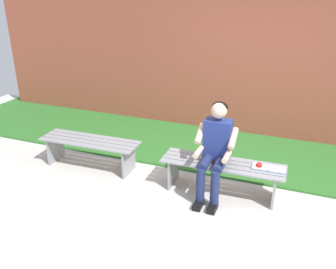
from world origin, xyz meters
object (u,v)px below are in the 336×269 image
Objects in this scene: apple at (259,165)px; book_open at (269,168)px; bench_near at (222,170)px; bench_far at (90,147)px; person_seated at (215,148)px.

book_open is (-0.12, -0.02, -0.03)m from apple.
book_open is (-0.57, -0.05, 0.12)m from bench_near.
apple is at bearing -179.37° from bench_far.
book_open reaches higher than bench_near.
bench_far is at bearing -0.73° from book_open.
person_seated is 0.72m from book_open.
bench_near is at bearing 3.38° from apple.
apple is (-0.54, -0.13, -0.20)m from person_seated.
person_seated is at bearing 47.55° from bench_near.
bench_far is (2.00, 0.00, -0.00)m from bench_near.
person_seated is at bearing 13.06° from apple.
apple reaches higher than book_open.
bench_near is 0.58m from book_open.
bench_near is 0.37m from person_seated.
book_open reaches higher than bench_far.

